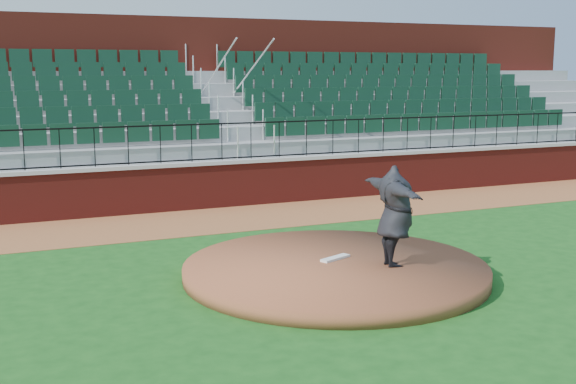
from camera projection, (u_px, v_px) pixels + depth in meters
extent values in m
plane|color=#154A16|center=(320.00, 272.00, 13.60)|extent=(90.00, 90.00, 0.00)
cube|color=brown|center=(227.00, 218.00, 18.48)|extent=(34.00, 3.20, 0.01)
cube|color=maroon|center=(208.00, 186.00, 19.82)|extent=(34.00, 0.35, 1.20)
cube|color=#B7B7B7|center=(207.00, 163.00, 19.71)|extent=(34.00, 0.45, 0.10)
cube|color=maroon|center=(158.00, 100.00, 24.45)|extent=(34.00, 0.50, 5.50)
cylinder|color=brown|center=(335.00, 270.00, 13.30)|extent=(5.58, 5.58, 0.25)
cube|color=white|center=(335.00, 258.00, 13.57)|extent=(0.68, 0.41, 0.04)
imported|color=black|center=(395.00, 216.00, 12.98)|extent=(0.93, 2.33, 1.84)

